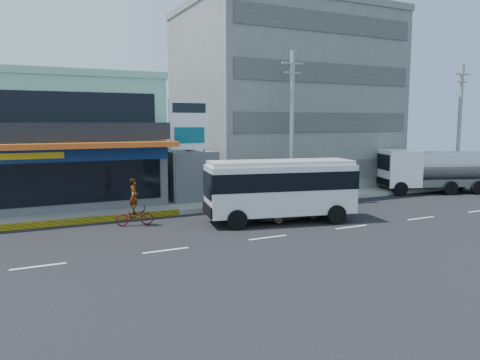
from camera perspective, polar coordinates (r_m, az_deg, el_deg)
name	(u,v)px	position (r m, az deg, el deg)	size (l,w,h in m)	color
ground	(268,238)	(22.29, 3.42, -7.02)	(120.00, 120.00, 0.00)	black
sidewalk	(262,198)	(32.77, 2.76, -2.18)	(70.00, 5.00, 0.30)	gray
shop_building	(55,144)	(32.83, -21.58, 4.10)	(12.40, 11.70, 8.00)	#4A4A50
concrete_building	(283,103)	(39.65, 5.29, 9.34)	(16.00, 12.00, 14.00)	gray
gap_structure	(182,175)	(32.78, -7.04, 0.60)	(3.00, 6.00, 3.50)	#4A4A50
satellite_dish	(187,150)	(31.68, -6.49, 3.69)	(1.50, 1.50, 0.15)	slate
billboard	(189,130)	(29.77, -6.24, 6.09)	(2.60, 0.18, 6.90)	gray
utility_pole_near	(292,126)	(31.06, 6.33, 6.54)	(1.60, 0.30, 10.00)	#999993
utility_pole_far	(459,125)	(41.92, 25.18, 6.05)	(1.60, 0.30, 10.00)	#999993
minibus	(280,185)	(25.42, 4.95, -0.67)	(8.40, 4.18, 3.36)	silver
sedan	(287,208)	(26.23, 5.79, -3.38)	(1.61, 3.99, 1.36)	tan
tanker_truck	(432,170)	(38.69, 22.31, 1.16)	(8.76, 5.16, 3.32)	white
motorcycle_rider	(134,210)	(25.24, -12.75, -3.59)	(2.03, 0.97, 2.51)	#500B1A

